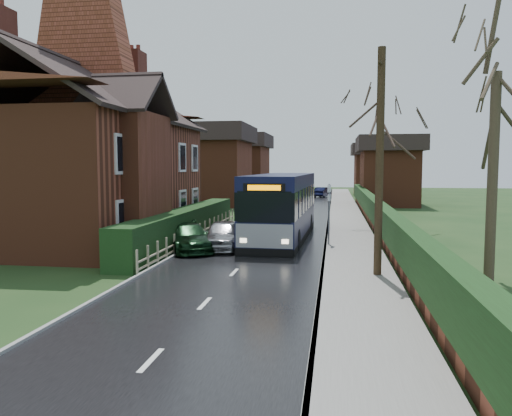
% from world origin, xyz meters
% --- Properties ---
extents(ground, '(140.00, 140.00, 0.00)m').
position_xyz_m(ground, '(0.00, 0.00, 0.00)').
color(ground, '#2D451D').
rests_on(ground, ground).
extents(road, '(6.00, 100.00, 0.02)m').
position_xyz_m(road, '(0.00, 10.00, 0.01)').
color(road, black).
rests_on(road, ground).
extents(pavement, '(2.50, 100.00, 0.14)m').
position_xyz_m(pavement, '(4.25, 10.00, 0.07)').
color(pavement, slate).
rests_on(pavement, ground).
extents(kerb_right, '(0.12, 100.00, 0.14)m').
position_xyz_m(kerb_right, '(3.05, 10.00, 0.07)').
color(kerb_right, gray).
rests_on(kerb_right, ground).
extents(kerb_left, '(0.12, 100.00, 0.10)m').
position_xyz_m(kerb_left, '(-3.05, 10.00, 0.05)').
color(kerb_left, gray).
rests_on(kerb_left, ground).
extents(front_hedge, '(1.20, 16.00, 1.60)m').
position_xyz_m(front_hedge, '(-3.90, 5.00, 0.80)').
color(front_hedge, black).
rests_on(front_hedge, ground).
extents(picket_fence, '(0.10, 16.00, 0.90)m').
position_xyz_m(picket_fence, '(-3.15, 5.00, 0.45)').
color(picket_fence, tan).
rests_on(picket_fence, ground).
extents(right_wall_hedge, '(0.60, 50.00, 1.80)m').
position_xyz_m(right_wall_hedge, '(5.80, 10.00, 1.02)').
color(right_wall_hedge, brown).
rests_on(right_wall_hedge, ground).
extents(brick_house, '(9.30, 14.60, 10.30)m').
position_xyz_m(brick_house, '(-8.73, 4.78, 4.38)').
color(brick_house, brown).
rests_on(brick_house, ground).
extents(bus, '(2.82, 10.95, 3.30)m').
position_xyz_m(bus, '(0.80, 6.42, 1.64)').
color(bus, black).
rests_on(bus, ground).
extents(car_silver, '(1.84, 3.92, 1.30)m').
position_xyz_m(car_silver, '(-1.50, 2.87, 0.65)').
color(car_silver, '#A3A3A8').
rests_on(car_silver, ground).
extents(car_green, '(3.35, 4.42, 1.19)m').
position_xyz_m(car_green, '(-2.90, 2.21, 0.60)').
color(car_green, black).
rests_on(car_green, ground).
extents(car_distant, '(2.15, 3.82, 1.19)m').
position_xyz_m(car_distant, '(2.00, 41.45, 0.60)').
color(car_distant, '#111433').
rests_on(car_distant, ground).
extents(bus_stop_sign, '(0.15, 0.44, 2.91)m').
position_xyz_m(bus_stop_sign, '(3.20, 4.17, 1.92)').
color(bus_stop_sign, slate).
rests_on(bus_stop_sign, ground).
extents(telegraph_pole, '(0.33, 0.96, 7.53)m').
position_xyz_m(telegraph_pole, '(4.88, -2.11, 3.81)').
color(telegraph_pole, black).
rests_on(telegraph_pole, ground).
extents(tree_right_near, '(4.40, 4.40, 9.49)m').
position_xyz_m(tree_right_near, '(8.34, -2.20, 7.09)').
color(tree_right_near, '#3B3023').
rests_on(tree_right_near, ground).
extents(tree_right_far, '(4.71, 4.71, 9.10)m').
position_xyz_m(tree_right_far, '(6.00, 11.16, 6.80)').
color(tree_right_far, '#392A22').
rests_on(tree_right_far, ground).
extents(tree_house_side, '(4.79, 4.79, 10.88)m').
position_xyz_m(tree_house_side, '(-9.93, 10.25, 8.13)').
color(tree_house_side, '#392F22').
rests_on(tree_house_side, ground).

